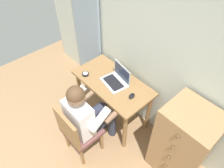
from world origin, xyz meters
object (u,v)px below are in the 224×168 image
at_px(laptop, 117,79).
at_px(desk_clock, 85,74).
at_px(chair, 77,131).
at_px(desk, 113,88).
at_px(computer_mouse, 132,96).
at_px(person_seated, 88,114).
at_px(dresser, 182,143).

xyz_separation_m(laptop, desk_clock, (-0.38, -0.22, -0.04)).
distance_m(chair, desk_clock, 0.77).
bearing_deg(desk, desk_clock, -151.71).
bearing_deg(chair, computer_mouse, 73.74).
relative_size(person_seated, desk_clock, 13.11).
relative_size(desk, dresser, 1.01).
height_order(desk, dresser, dresser).
relative_size(dresser, desk_clock, 11.95).
distance_m(person_seated, desk_clock, 0.60).
xyz_separation_m(person_seated, laptop, (-0.11, 0.56, 0.13)).
distance_m(person_seated, laptop, 0.59).
bearing_deg(person_seated, desk_clock, 145.04).
distance_m(desk, computer_mouse, 0.38).
height_order(person_seated, laptop, person_seated).
height_order(chair, desk_clock, chair).
relative_size(laptop, computer_mouse, 3.75).
bearing_deg(person_seated, chair, -89.74).
bearing_deg(computer_mouse, person_seated, -126.42).
relative_size(dresser, chair, 1.25).
bearing_deg(person_seated, laptop, 100.74).
bearing_deg(dresser, desk, -176.84).
bearing_deg(desk, person_seated, -74.56).
xyz_separation_m(chair, person_seated, (-0.00, 0.18, 0.18)).
height_order(dresser, person_seated, person_seated).
relative_size(desk, desk_clock, 12.05).
bearing_deg(desk, computer_mouse, -0.39).
bearing_deg(chair, dresser, 39.08).
bearing_deg(computer_mouse, desk_clock, 179.82).
bearing_deg(chair, desk, 101.66).
height_order(desk, person_seated, person_seated).
xyz_separation_m(desk, laptop, (0.04, 0.04, 0.18)).
relative_size(dresser, computer_mouse, 10.75).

